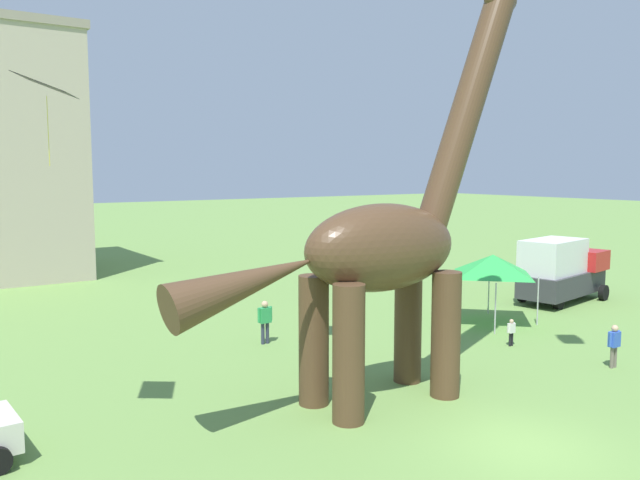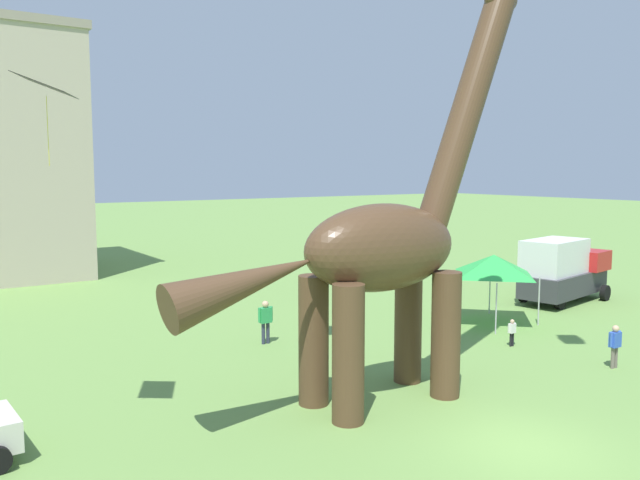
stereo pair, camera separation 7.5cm
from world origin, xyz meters
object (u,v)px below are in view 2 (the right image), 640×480
at_px(parked_box_truck, 562,270).
at_px(person_near_flyer, 265,318).
at_px(person_photographer, 512,330).
at_px(kite_far_left, 46,86).
at_px(dinosaur_sculpture, 380,248).
at_px(festival_canopy_tent, 494,265).
at_px(person_far_spectator, 615,342).

xyz_separation_m(parked_box_truck, person_near_flyer, (-16.17, 1.51, -0.64)).
height_order(person_photographer, kite_far_left, kite_far_left).
bearing_deg(dinosaur_sculpture, parked_box_truck, 43.50).
bearing_deg(festival_canopy_tent, person_near_flyer, 164.94).
xyz_separation_m(person_near_flyer, kite_far_left, (-8.70, -5.75, 7.47)).
bearing_deg(dinosaur_sculpture, person_photographer, 36.39).
height_order(person_photographer, festival_canopy_tent, festival_canopy_tent).
distance_m(parked_box_truck, festival_canopy_tent, 6.56).
bearing_deg(person_photographer, kite_far_left, 80.41).
bearing_deg(parked_box_truck, person_far_spectator, -145.91).
relative_size(festival_canopy_tent, kite_far_left, 1.59).
xyz_separation_m(person_far_spectator, kite_far_left, (-16.90, 3.50, 7.59)).
relative_size(person_photographer, person_near_flyer, 0.62).
xyz_separation_m(parked_box_truck, festival_canopy_tent, (-6.40, -1.12, 0.90)).
bearing_deg(parked_box_truck, festival_canopy_tent, 179.87).
bearing_deg(dinosaur_sculpture, person_far_spectator, 10.80).
xyz_separation_m(parked_box_truck, person_photographer, (-8.66, -4.02, -1.02)).
bearing_deg(person_far_spectator, festival_canopy_tent, 49.01).
height_order(parked_box_truck, festival_canopy_tent, parked_box_truck).
relative_size(dinosaur_sculpture, person_far_spectator, 8.40).
height_order(person_photographer, person_far_spectator, person_far_spectator).
relative_size(dinosaur_sculpture, kite_far_left, 6.23).
relative_size(parked_box_truck, person_near_flyer, 3.53).
relative_size(person_photographer, festival_canopy_tent, 0.33).
bearing_deg(person_near_flyer, person_photographer, 144.37).
bearing_deg(parked_box_truck, dinosaur_sculpture, -171.05).
distance_m(dinosaur_sculpture, person_near_flyer, 7.96).
distance_m(person_near_flyer, kite_far_left, 12.83).
height_order(person_far_spectator, festival_canopy_tent, festival_canopy_tent).
xyz_separation_m(dinosaur_sculpture, festival_canopy_tent, (10.07, 4.55, -1.91)).
relative_size(person_far_spectator, kite_far_left, 0.74).
xyz_separation_m(dinosaur_sculpture, person_far_spectator, (8.49, -2.07, -3.56)).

